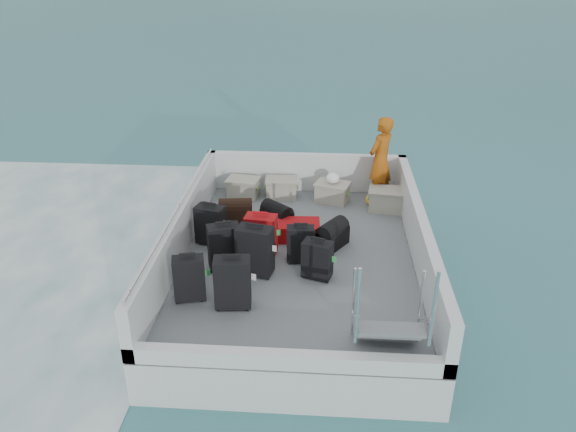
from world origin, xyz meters
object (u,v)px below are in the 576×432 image
suitcase_3 (233,283)px  suitcase_6 (317,260)px  passenger (380,160)px  suitcase_8 (298,230)px  suitcase_5 (261,235)px  suitcase_7 (300,245)px  crate_3 (387,201)px  crate_2 (332,193)px  suitcase_2 (211,225)px  crate_1 (282,189)px  crate_0 (243,188)px  suitcase_0 (189,279)px  suitcase_1 (224,247)px  suitcase_4 (255,251)px

suitcase_3 → suitcase_6: bearing=30.3°
passenger → suitcase_8: bearing=-3.2°
suitcase_5 → suitcase_7: (0.58, -0.16, -0.04)m
suitcase_6 → crate_3: suitcase_6 is taller
crate_2 → passenger: (0.81, 0.08, 0.61)m
suitcase_2 → crate_2: bearing=58.1°
suitcase_6 → crate_1: (-0.70, 2.65, -0.11)m
suitcase_6 → crate_0: suitcase_6 is taller
suitcase_0 → crate_2: 3.65m
crate_0 → suitcase_2: bearing=-97.9°
suitcase_1 → suitcase_5: suitcase_1 is taller
crate_0 → suitcase_1: bearing=-88.0°
suitcase_2 → suitcase_6: 1.84m
crate_0 → suitcase_3: bearing=-84.1°
crate_0 → passenger: size_ratio=0.34×
suitcase_5 → crate_2: (1.04, 1.94, -0.15)m
suitcase_7 → crate_1: size_ratio=1.02×
suitcase_3 → passenger: passenger is taller
suitcase_1 → passenger: size_ratio=0.43×
crate_0 → crate_2: crate_2 is taller
passenger → crate_1: bearing=-52.7°
suitcase_6 → suitcase_7: bearing=139.6°
suitcase_6 → suitcase_1: bearing=-168.7°
suitcase_4 → suitcase_5: bearing=100.4°
suitcase_7 → suitcase_8: bearing=92.5°
crate_1 → passenger: (1.72, -0.05, 0.61)m
suitcase_7 → crate_3: bearing=48.9°
crate_3 → crate_1: bearing=167.2°
suitcase_6 → suitcase_7: size_ratio=1.01×
suitcase_0 → crate_0: 3.28m
suitcase_4 → crate_3: size_ratio=1.22×
crate_3 → suitcase_7: bearing=-127.4°
crate_0 → crate_2: (1.60, -0.12, 0.01)m
suitcase_8 → crate_0: crate_0 is taller
suitcase_5 → crate_1: bearing=93.3°
suitcase_5 → passenger: passenger is taller
suitcase_4 → suitcase_6: bearing=9.8°
suitcase_1 → suitcase_2: bearing=96.2°
suitcase_4 → crate_0: suitcase_4 is taller
crate_0 → crate_1: (0.69, 0.02, 0.00)m
suitcase_3 → suitcase_5: suitcase_3 is taller
suitcase_4 → crate_1: suitcase_4 is taller
suitcase_1 → suitcase_6: suitcase_1 is taller
suitcase_0 → suitcase_5: suitcase_5 is taller
suitcase_0 → suitcase_2: size_ratio=1.00×
suitcase_5 → crate_1: size_ratio=1.17×
suitcase_2 → crate_0: size_ratio=1.18×
suitcase_3 → passenger: 3.95m
suitcase_0 → suitcase_5: (0.78, 1.22, 0.01)m
suitcase_6 → suitcase_8: bearing=124.9°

